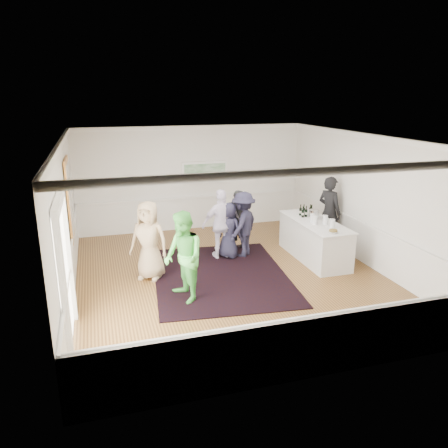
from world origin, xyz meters
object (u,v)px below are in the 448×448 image
object	(u,v)px
guest_tan	(149,240)
nut_bowl	(333,231)
guest_dark_a	(243,224)
guest_green	(183,257)
serving_table	(314,240)
guest_lilac	(222,224)
guest_dark_b	(237,220)
ice_bucket	(314,215)
bartender	(329,212)
guest_navy	(229,230)

from	to	relation	value
guest_tan	nut_bowl	world-z (taller)	guest_tan
guest_dark_a	guest_green	bearing A→B (deg)	1.73
guest_tan	serving_table	bearing A→B (deg)	30.58
guest_lilac	guest_dark_a	size ratio (longest dim) A/B	1.05
guest_dark_b	serving_table	bearing A→B (deg)	117.32
ice_bucket	nut_bowl	bearing A→B (deg)	-95.74
bartender	nut_bowl	distance (m)	1.89
guest_tan	ice_bucket	size ratio (longest dim) A/B	7.02
guest_tan	ice_bucket	distance (m)	4.28
serving_table	ice_bucket	distance (m)	0.64
guest_lilac	guest_dark_a	bearing A→B (deg)	173.16
guest_dark_a	guest_navy	world-z (taller)	guest_dark_a
guest_dark_b	guest_navy	bearing A→B (deg)	26.66
guest_navy	nut_bowl	size ratio (longest dim) A/B	6.38
nut_bowl	guest_green	bearing A→B (deg)	-173.62
guest_dark_b	guest_green	bearing A→B (deg)	26.12
bartender	guest_lilac	world-z (taller)	bartender
serving_table	nut_bowl	size ratio (longest dim) A/B	10.71
guest_navy	nut_bowl	distance (m)	2.65
guest_green	guest_dark_b	size ratio (longest dim) A/B	1.14
guest_lilac	guest_dark_a	distance (m)	0.57
ice_bucket	guest_lilac	bearing A→B (deg)	166.56
guest_green	guest_lilac	xyz separation A→B (m)	(1.43, 2.14, -0.04)
bartender	guest_lilac	size ratio (longest dim) A/B	1.10
serving_table	guest_dark_b	bearing A→B (deg)	143.89
guest_tan	guest_green	bearing A→B (deg)	-38.72
guest_green	guest_dark_a	xyz separation A→B (m)	(2.00, 2.10, -0.08)
bartender	nut_bowl	xyz separation A→B (m)	(-0.86, -1.68, 0.04)
guest_lilac	guest_navy	world-z (taller)	guest_lilac
bartender	guest_dark_b	distance (m)	2.54
bartender	guest_lilac	distance (m)	3.04
ice_bucket	guest_dark_b	bearing A→B (deg)	149.02
guest_dark_b	bartender	bearing A→B (deg)	141.15
guest_green	guest_dark_a	distance (m)	2.90
guest_dark_b	ice_bucket	size ratio (longest dim) A/B	6.34
guest_tan	guest_green	distance (m)	1.45
guest_lilac	guest_tan	bearing A→B (deg)	19.01
guest_green	guest_navy	world-z (taller)	guest_green
guest_green	ice_bucket	world-z (taller)	guest_green
ice_bucket	serving_table	bearing A→B (deg)	-105.24
serving_table	guest_dark_b	distance (m)	2.11
serving_table	guest_green	world-z (taller)	guest_green
guest_dark_b	guest_dark_a	bearing A→B (deg)	62.85
guest_tan	guest_dark_b	bearing A→B (deg)	56.73
serving_table	guest_dark_a	bearing A→B (deg)	157.55
guest_lilac	bartender	bearing A→B (deg)	176.23
serving_table	guest_dark_a	distance (m)	1.86
bartender	ice_bucket	xyz separation A→B (m)	(-0.74, -0.50, 0.12)
ice_bucket	guest_dark_a	bearing A→B (deg)	163.63
serving_table	guest_navy	bearing A→B (deg)	161.18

